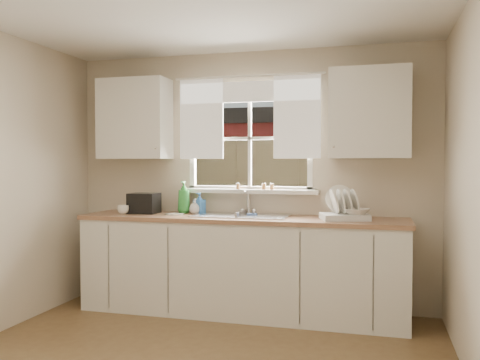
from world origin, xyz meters
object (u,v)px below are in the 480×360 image
(dish_rack, at_px, (344,211))
(soap_bottle_a, at_px, (184,197))
(cup, at_px, (123,210))
(black_appliance, at_px, (144,203))

(dish_rack, height_order, soap_bottle_a, soap_bottle_a)
(soap_bottle_a, xyz_separation_m, cup, (-0.53, -0.25, -0.11))
(cup, bearing_deg, dish_rack, 19.83)
(soap_bottle_a, height_order, cup, soap_bottle_a)
(black_appliance, bearing_deg, dish_rack, -3.01)
(dish_rack, height_order, cup, dish_rack)
(soap_bottle_a, bearing_deg, dish_rack, -2.28)
(soap_bottle_a, distance_m, black_appliance, 0.40)
(cup, bearing_deg, soap_bottle_a, 42.58)
(cup, xyz_separation_m, black_appliance, (0.15, 0.14, 0.06))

